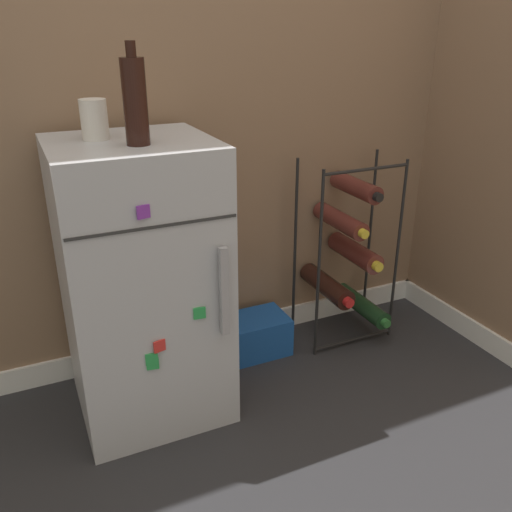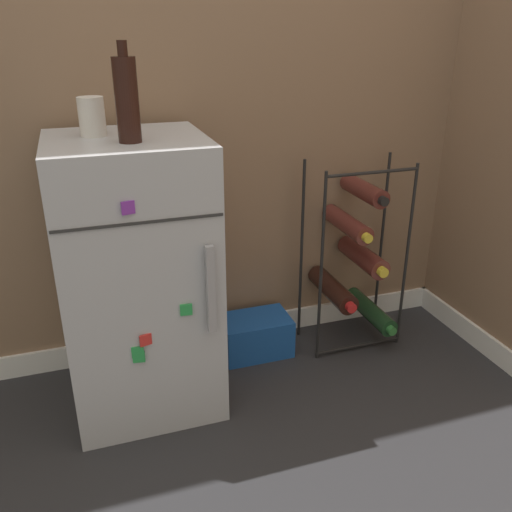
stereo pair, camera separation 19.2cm
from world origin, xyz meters
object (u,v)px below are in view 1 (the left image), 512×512
(mini_fridge, at_px, (143,284))
(soda_box, at_px, (253,335))
(wine_rack, at_px, (348,256))
(fridge_top_cup, at_px, (94,120))
(fridge_top_bottle, at_px, (135,101))

(mini_fridge, xyz_separation_m, soda_box, (0.45, 0.14, -0.38))
(mini_fridge, distance_m, wine_rack, 0.86)
(mini_fridge, distance_m, fridge_top_cup, 0.52)
(wine_rack, bearing_deg, fridge_top_bottle, -167.74)
(wine_rack, height_order, fridge_top_bottle, fridge_top_bottle)
(fridge_top_cup, xyz_separation_m, fridge_top_bottle, (0.09, -0.13, 0.06))
(wine_rack, xyz_separation_m, fridge_top_cup, (-0.93, -0.06, 0.61))
(mini_fridge, xyz_separation_m, fridge_top_cup, (-0.08, 0.05, 0.51))
(soda_box, xyz_separation_m, fridge_top_bottle, (-0.44, -0.21, 0.95))
(wine_rack, bearing_deg, soda_box, 175.97)
(mini_fridge, distance_m, soda_box, 0.60)
(fridge_top_cup, bearing_deg, fridge_top_bottle, -53.90)
(soda_box, xyz_separation_m, fridge_top_cup, (-0.53, -0.09, 0.89))
(wine_rack, height_order, soda_box, wine_rack)
(wine_rack, xyz_separation_m, fridge_top_bottle, (-0.84, -0.18, 0.67))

